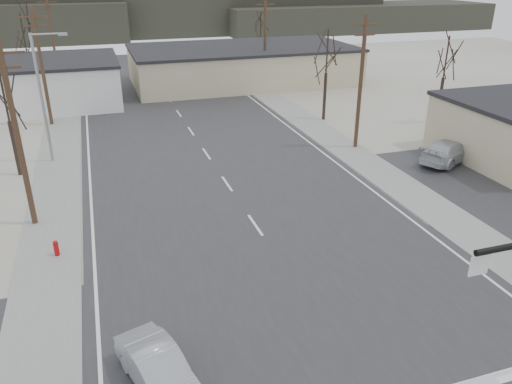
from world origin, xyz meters
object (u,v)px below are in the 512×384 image
fire_hydrant (56,248)px  sedan_crossing (159,370)px  car_far_a (205,67)px  car_parked_silver (449,151)px  car_far_b (153,69)px

fire_hydrant → sedan_crossing: bearing=-70.1°
sedan_crossing → car_far_a: bearing=58.1°
car_parked_silver → car_far_a: bearing=-11.6°
fire_hydrant → sedan_crossing: 10.62m
sedan_crossing → car_parked_silver: (22.86, 14.99, 0.07)m
fire_hydrant → car_far_b: bearing=76.8°
car_far_a → car_far_b: car_far_a is taller
car_far_a → car_far_b: bearing=-17.9°
car_parked_silver → car_far_b: bearing=-3.3°
sedan_crossing → car_far_b: sedan_crossing is taller
sedan_crossing → fire_hydrant: bearing=92.2°
sedan_crossing → car_parked_silver: 27.34m
car_far_a → sedan_crossing: bearing=70.6°
fire_hydrant → car_far_b: car_far_b is taller
fire_hydrant → sedan_crossing: (3.61, -9.99, 0.30)m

